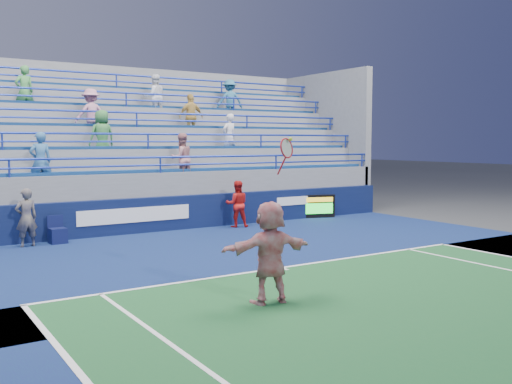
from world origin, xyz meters
TOP-DOWN VIEW (x-y plane):
  - ground at (0.00, 0.00)m, footprint 120.00×120.00m
  - sponsor_wall at (0.00, 6.50)m, footprint 18.00×0.32m
  - bleacher_stand at (-0.01, 10.27)m, footprint 18.00×5.60m
  - serve_speed_board at (6.13, 6.25)m, footprint 1.24×0.52m
  - judge_chair at (-3.43, 5.97)m, footprint 0.47×0.47m
  - tennis_player at (-1.76, -2.14)m, footprint 1.74×0.75m
  - line_judge at (-4.25, 5.87)m, footprint 0.63×0.46m
  - ball_girl at (2.37, 5.90)m, footprint 0.93×0.84m

SIDE VIEW (x-z plane):
  - ground at x=0.00m, z-range 0.00..0.00m
  - judge_chair at x=-3.43m, z-range -0.14..0.65m
  - serve_speed_board at x=6.13m, z-range 0.00..0.87m
  - sponsor_wall at x=0.00m, z-range 0.00..1.10m
  - ball_girl at x=2.37m, z-range 0.00..1.56m
  - line_judge at x=-4.25m, z-range 0.00..1.60m
  - tennis_player at x=-1.76m, z-range -0.54..2.37m
  - bleacher_stand at x=-0.01m, z-range -1.52..4.61m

